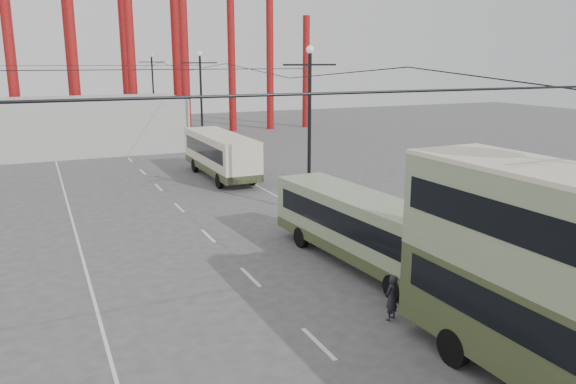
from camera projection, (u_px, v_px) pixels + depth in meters
name	position (u px, v px, depth m)	size (l,w,h in m)	color
road_markings	(192.00, 217.00, 31.33)	(12.52, 120.00, 0.01)	silver
lamp_post_mid	(309.00, 131.00, 31.34)	(3.20, 0.44, 9.32)	black
lamp_post_far	(201.00, 104.00, 50.85)	(3.20, 0.44, 9.32)	black
lamp_post_distant	(153.00, 92.00, 70.36)	(3.20, 0.44, 9.32)	black
fairground_shed	(62.00, 126.00, 52.91)	(22.00, 10.00, 5.00)	#ABAAA5
single_decker_green	(361.00, 226.00, 23.71)	(3.24, 10.77, 3.00)	gray
single_decker_cream	(220.00, 153.00, 41.36)	(2.68, 10.46, 3.25)	beige
pedestrian	(391.00, 298.00, 18.79)	(0.58, 0.38, 1.59)	#212227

